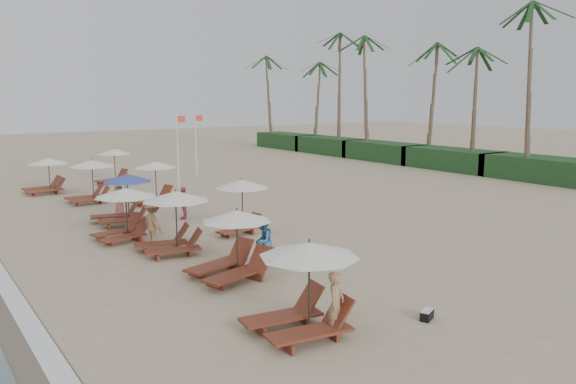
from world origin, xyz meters
TOP-DOWN VIEW (x-y plane):
  - ground at (0.00, 0.00)m, footprint 160.00×160.00m
  - shrub_hedge at (22.00, 14.50)m, footprint 3.20×53.00m
  - palm_row at (21.91, 15.40)m, footprint 7.00×52.00m
  - lounger_station_0 at (-5.96, -3.86)m, footprint 2.76×2.43m
  - lounger_station_1 at (-5.32, 0.83)m, footprint 2.77×2.60m
  - lounger_station_2 at (-5.64, 4.54)m, footprint 2.71×2.45m
  - lounger_station_3 at (-6.46, 7.40)m, footprint 2.60×2.43m
  - lounger_station_4 at (-5.50, 10.28)m, footprint 2.73×2.43m
  - lounger_station_5 at (-5.27, 16.27)m, footprint 2.62×2.38m
  - lounger_station_6 at (-6.52, 20.78)m, footprint 2.68×2.34m
  - inland_station_0 at (-2.10, 5.68)m, footprint 2.57×2.24m
  - inland_station_1 at (-2.58, 14.06)m, footprint 2.82×2.24m
  - inland_station_2 at (-2.02, 22.50)m, footprint 2.75×2.24m
  - beachgoer_near at (-5.34, -4.41)m, footprint 0.68×0.62m
  - beachgoer_mid_a at (-3.77, 1.31)m, footprint 1.03×0.99m
  - beachgoer_mid_b at (-5.79, 5.85)m, footprint 0.78×1.20m
  - beachgoer_far_a at (-2.84, 9.61)m, footprint 0.88×0.90m
  - beachgoer_far_b at (-5.29, 11.35)m, footprint 0.85×0.91m
  - duffel_bag at (-2.83, -4.99)m, footprint 0.52×0.40m
  - flag_pole_near at (0.70, 18.14)m, footprint 0.60×0.08m
  - flag_pole_far at (3.85, 22.16)m, footprint 0.60×0.08m

SIDE VIEW (x-z plane):
  - ground at x=0.00m, z-range 0.00..0.00m
  - duffel_bag at x=-2.83m, z-range 0.00..0.26m
  - beachgoer_far_a at x=-2.84m, z-range 0.00..1.52m
  - beachgoer_near at x=-5.34m, z-range 0.00..1.56m
  - beachgoer_far_b at x=-5.29m, z-range 0.00..1.57m
  - shrub_hedge at x=22.00m, z-range 0.00..1.60m
  - beachgoer_mid_a at x=-3.77m, z-range 0.00..1.68m
  - beachgoer_mid_b at x=-5.79m, z-range 0.00..1.75m
  - lounger_station_1 at x=-5.32m, z-range -0.09..2.03m
  - lounger_station_4 at x=-5.50m, z-range -0.10..2.12m
  - lounger_station_6 at x=-6.52m, z-range 0.01..2.08m
  - lounger_station_0 at x=-5.96m, z-range 0.01..2.22m
  - lounger_station_3 at x=-6.46m, z-range 0.13..2.19m
  - lounger_station_2 at x=-5.64m, z-range 0.06..2.31m
  - lounger_station_5 at x=-5.27m, z-range 0.06..2.33m
  - inland_station_1 at x=-2.58m, z-range 0.20..2.43m
  - inland_station_2 at x=-2.02m, z-range 0.25..2.47m
  - inland_station_0 at x=-2.10m, z-range 0.35..2.57m
  - flag_pole_far at x=3.85m, z-range 0.25..4.75m
  - flag_pole_near at x=0.70m, z-range 0.25..4.88m
  - palm_row at x=21.91m, z-range 3.76..16.06m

